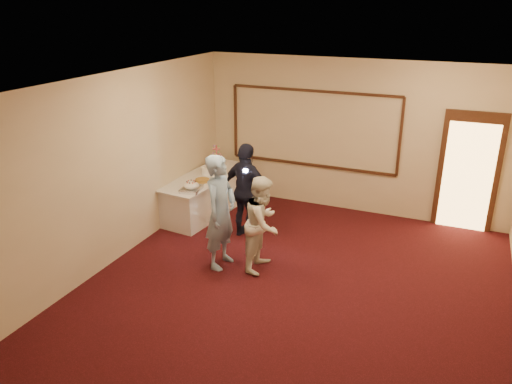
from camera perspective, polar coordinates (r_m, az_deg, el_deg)
floor at (r=7.38m, az=3.97°, el=-11.70°), size 7.00×7.00×0.00m
room_walls at (r=6.52m, az=4.41°, el=3.44°), size 6.04×7.04×3.02m
wall_molding at (r=10.05m, az=6.50°, el=7.19°), size 3.45×0.04×1.55m
doorway at (r=9.79m, az=23.09°, el=2.05°), size 1.05×0.07×2.20m
buffet_table at (r=9.95m, az=-5.73°, el=-0.25°), size 1.10×2.32×0.77m
pavlova_tray at (r=9.07m, az=-7.39°, el=0.60°), size 0.39×0.49×0.17m
cupcake_stand at (r=10.50m, az=-4.52°, el=4.07°), size 0.30×0.30×0.44m
plate_stack_a at (r=9.86m, az=-5.70°, el=2.43°), size 0.21×0.21×0.17m
plate_stack_b at (r=9.94m, az=-3.89°, el=2.65°), size 0.21×0.21×0.17m
tart at (r=9.48m, az=-6.15°, el=1.29°), size 0.31×0.31×0.06m
man at (r=7.76m, az=-4.07°, el=-2.30°), size 0.47×0.69×1.84m
woman at (r=7.73m, az=0.80°, el=-3.61°), size 0.58×0.74×1.53m
guest at (r=8.73m, az=-1.09°, el=0.07°), size 1.09×0.68×1.72m
camera_flash at (r=8.41m, az=-1.21°, el=2.46°), size 0.08×0.06×0.05m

